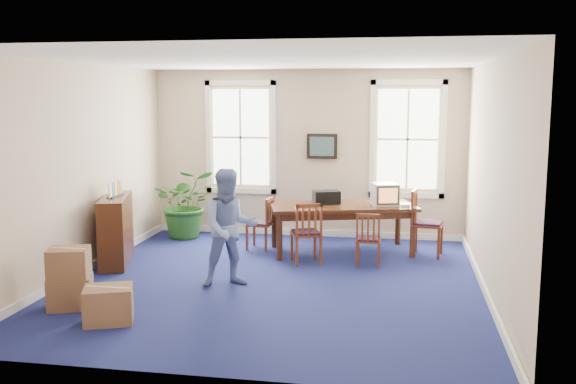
% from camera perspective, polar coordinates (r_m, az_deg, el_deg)
% --- Properties ---
extents(floor, '(6.50, 6.50, 0.00)m').
position_cam_1_polar(floor, '(9.49, -1.24, -8.00)').
color(floor, navy).
rests_on(floor, ground).
extents(ceiling, '(6.50, 6.50, 0.00)m').
position_cam_1_polar(ceiling, '(9.11, -1.30, 11.67)').
color(ceiling, white).
rests_on(ceiling, ground).
extents(wall_back, '(6.50, 0.00, 6.50)m').
position_cam_1_polar(wall_back, '(12.35, 1.68, 3.43)').
color(wall_back, '#C6AE93').
rests_on(wall_back, ground).
extents(wall_front, '(6.50, 0.00, 6.50)m').
position_cam_1_polar(wall_front, '(6.05, -7.29, -2.06)').
color(wall_front, '#C6AE93').
rests_on(wall_front, ground).
extents(wall_left, '(0.00, 6.50, 6.50)m').
position_cam_1_polar(wall_left, '(10.18, -18.08, 1.90)').
color(wall_left, '#C6AE93').
rests_on(wall_left, ground).
extents(wall_right, '(0.00, 6.50, 6.50)m').
position_cam_1_polar(wall_right, '(9.07, 17.66, 1.15)').
color(wall_right, '#C6AE93').
rests_on(wall_right, ground).
extents(baseboard_back, '(6.00, 0.04, 0.12)m').
position_cam_1_polar(baseboard_back, '(12.55, 1.63, -3.60)').
color(baseboard_back, white).
rests_on(baseboard_back, ground).
extents(baseboard_left, '(0.04, 6.50, 0.12)m').
position_cam_1_polar(baseboard_left, '(10.45, -17.54, -6.51)').
color(baseboard_left, white).
rests_on(baseboard_left, ground).
extents(baseboard_right, '(0.04, 6.50, 0.12)m').
position_cam_1_polar(baseboard_right, '(9.38, 17.05, -8.21)').
color(baseboard_right, white).
rests_on(baseboard_right, ground).
extents(window_left, '(1.40, 0.12, 2.20)m').
position_cam_1_polar(window_left, '(12.56, -4.23, 4.87)').
color(window_left, white).
rests_on(window_left, ground).
extents(window_right, '(1.40, 0.12, 2.20)m').
position_cam_1_polar(window_right, '(12.18, 10.58, 4.63)').
color(window_right, white).
rests_on(window_right, ground).
extents(wall_picture, '(0.58, 0.06, 0.48)m').
position_cam_1_polar(wall_picture, '(12.25, 3.04, 4.08)').
color(wall_picture, black).
rests_on(wall_picture, ground).
extents(conference_table, '(2.68, 1.76, 0.84)m').
position_cam_1_polar(conference_table, '(11.21, 4.80, -3.23)').
color(conference_table, '#422010').
rests_on(conference_table, ground).
extents(crt_tv, '(0.53, 0.56, 0.38)m').
position_cam_1_polar(crt_tv, '(11.11, 8.61, -0.20)').
color(crt_tv, '#B7B7BC').
rests_on(crt_tv, conference_table).
extents(game_console, '(0.19, 0.22, 0.05)m').
position_cam_1_polar(game_console, '(11.08, 10.32, -1.14)').
color(game_console, white).
rests_on(game_console, conference_table).
extents(equipment_bag, '(0.52, 0.43, 0.22)m').
position_cam_1_polar(equipment_bag, '(11.19, 3.43, -0.46)').
color(equipment_bag, black).
rests_on(equipment_bag, conference_table).
extents(chair_near_left, '(0.59, 0.59, 1.01)m').
position_cam_1_polar(chair_near_left, '(10.43, 1.62, -3.61)').
color(chair_near_left, maroon).
rests_on(chair_near_left, ground).
extents(chair_near_right, '(0.40, 0.40, 0.88)m').
position_cam_1_polar(chair_near_right, '(10.35, 7.16, -4.16)').
color(chair_near_right, maroon).
rests_on(chair_near_right, ground).
extents(chair_end_left, '(0.47, 0.47, 0.92)m').
position_cam_1_polar(chair_end_left, '(11.42, -2.51, -2.78)').
color(chair_end_left, maroon).
rests_on(chair_end_left, ground).
extents(chair_end_right, '(0.58, 0.58, 1.13)m').
position_cam_1_polar(chair_end_right, '(11.15, 12.30, -2.72)').
color(chair_end_right, maroon).
rests_on(chair_end_right, ground).
extents(man, '(1.02, 0.93, 1.69)m').
position_cam_1_polar(man, '(9.17, -5.18, -3.18)').
color(man, '#6E85BF').
rests_on(man, ground).
extents(credenza, '(0.79, 1.44, 1.09)m').
position_cam_1_polar(credenza, '(10.80, -15.04, -3.27)').
color(credenza, '#422010').
rests_on(credenza, ground).
extents(brochure_rack, '(0.26, 0.60, 0.26)m').
position_cam_1_polar(brochure_rack, '(10.68, -15.09, 0.27)').
color(brochure_rack, '#99999E').
rests_on(brochure_rack, credenza).
extents(potted_plant, '(1.48, 1.39, 1.32)m').
position_cam_1_polar(potted_plant, '(12.43, -9.02, -1.01)').
color(potted_plant, '#1E5019').
rests_on(potted_plant, ground).
extents(cardboard_boxes, '(1.83, 1.83, 0.82)m').
position_cam_1_polar(cardboard_boxes, '(8.73, -17.33, -7.07)').
color(cardboard_boxes, brown).
rests_on(cardboard_boxes, ground).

